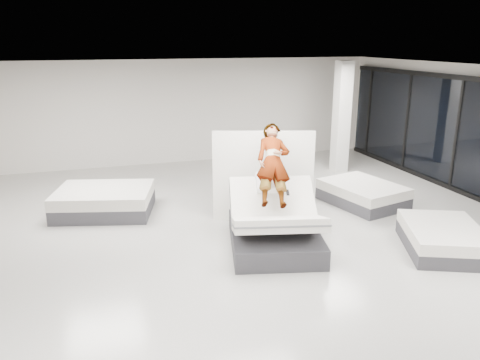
{
  "coord_description": "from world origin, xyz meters",
  "views": [
    {
      "loc": [
        -2.86,
        -7.45,
        3.76
      ],
      "look_at": [
        -0.09,
        1.3,
        1.0
      ],
      "focal_mm": 35.0,
      "sensor_mm": 36.0,
      "label": 1
    }
  ],
  "objects_px": {
    "flat_bed_right_far": "(363,194)",
    "flat_bed_right_near": "(443,238)",
    "remote": "(288,192)",
    "hero_bed": "(275,226)",
    "column": "(341,117)",
    "divider_panel": "(263,176)",
    "person": "(273,175)",
    "flat_bed_left_far": "(104,201)"
  },
  "relations": [
    {
      "from": "flat_bed_right_near",
      "to": "column",
      "type": "bearing_deg",
      "value": 80.84
    },
    {
      "from": "person",
      "to": "divider_panel",
      "type": "xyz_separation_m",
      "value": [
        0.21,
        1.11,
        -0.35
      ]
    },
    {
      "from": "remote",
      "to": "hero_bed",
      "type": "bearing_deg",
      "value": 170.09
    },
    {
      "from": "flat_bed_right_far",
      "to": "flat_bed_right_near",
      "type": "height_order",
      "value": "flat_bed_right_far"
    },
    {
      "from": "flat_bed_right_near",
      "to": "flat_bed_left_far",
      "type": "xyz_separation_m",
      "value": [
        -5.89,
        3.92,
        0.04
      ]
    },
    {
      "from": "flat_bed_right_near",
      "to": "column",
      "type": "height_order",
      "value": "column"
    },
    {
      "from": "hero_bed",
      "to": "column",
      "type": "bearing_deg",
      "value": 49.26
    },
    {
      "from": "hero_bed",
      "to": "flat_bed_left_far",
      "type": "xyz_separation_m",
      "value": [
        -2.98,
        2.83,
        -0.13
      ]
    },
    {
      "from": "flat_bed_right_near",
      "to": "column",
      "type": "distance_m",
      "value": 5.73
    },
    {
      "from": "remote",
      "to": "flat_bed_left_far",
      "type": "height_order",
      "value": "remote"
    },
    {
      "from": "person",
      "to": "flat_bed_right_far",
      "type": "xyz_separation_m",
      "value": [
        2.82,
        1.31,
        -1.07
      ]
    },
    {
      "from": "flat_bed_right_far",
      "to": "column",
      "type": "distance_m",
      "value": 3.23
    },
    {
      "from": "person",
      "to": "divider_panel",
      "type": "height_order",
      "value": "person"
    },
    {
      "from": "flat_bed_right_far",
      "to": "flat_bed_left_far",
      "type": "relative_size",
      "value": 0.87
    },
    {
      "from": "remote",
      "to": "flat_bed_right_near",
      "type": "xyz_separation_m",
      "value": [
        2.71,
        -0.99,
        -0.85
      ]
    },
    {
      "from": "hero_bed",
      "to": "divider_panel",
      "type": "bearing_deg",
      "value": 78.64
    },
    {
      "from": "remote",
      "to": "flat_bed_left_far",
      "type": "relative_size",
      "value": 0.06
    },
    {
      "from": "remote",
      "to": "column",
      "type": "bearing_deg",
      "value": 64.94
    },
    {
      "from": "divider_panel",
      "to": "column",
      "type": "height_order",
      "value": "column"
    },
    {
      "from": "flat_bed_right_far",
      "to": "flat_bed_right_near",
      "type": "distance_m",
      "value": 2.7
    },
    {
      "from": "remote",
      "to": "flat_bed_right_near",
      "type": "height_order",
      "value": "remote"
    },
    {
      "from": "flat_bed_right_near",
      "to": "flat_bed_left_far",
      "type": "relative_size",
      "value": 0.88
    },
    {
      "from": "flat_bed_left_far",
      "to": "divider_panel",
      "type": "bearing_deg",
      "value": -23.56
    },
    {
      "from": "hero_bed",
      "to": "divider_panel",
      "type": "xyz_separation_m",
      "value": [
        0.28,
        1.41,
        0.56
      ]
    },
    {
      "from": "divider_panel",
      "to": "column",
      "type": "relative_size",
      "value": 0.67
    },
    {
      "from": "person",
      "to": "flat_bed_right_far",
      "type": "height_order",
      "value": "person"
    },
    {
      "from": "divider_panel",
      "to": "column",
      "type": "xyz_separation_m",
      "value": [
        3.52,
        3.0,
        0.63
      ]
    },
    {
      "from": "flat_bed_left_far",
      "to": "flat_bed_right_near",
      "type": "bearing_deg",
      "value": -33.61
    },
    {
      "from": "hero_bed",
      "to": "remote",
      "type": "relative_size",
      "value": 17.53
    },
    {
      "from": "person",
      "to": "flat_bed_left_far",
      "type": "height_order",
      "value": "person"
    },
    {
      "from": "person",
      "to": "flat_bed_right_near",
      "type": "bearing_deg",
      "value": -12.43
    },
    {
      "from": "divider_panel",
      "to": "flat_bed_left_far",
      "type": "xyz_separation_m",
      "value": [
        -3.26,
        1.42,
        -0.69
      ]
    },
    {
      "from": "flat_bed_left_far",
      "to": "column",
      "type": "distance_m",
      "value": 7.08
    },
    {
      "from": "person",
      "to": "flat_bed_right_near",
      "type": "xyz_separation_m",
      "value": [
        2.84,
        -1.39,
        -1.08
      ]
    },
    {
      "from": "divider_panel",
      "to": "flat_bed_right_far",
      "type": "bearing_deg",
      "value": 22.03
    },
    {
      "from": "column",
      "to": "divider_panel",
      "type": "bearing_deg",
      "value": -139.52
    },
    {
      "from": "person",
      "to": "flat_bed_right_far",
      "type": "bearing_deg",
      "value": 38.57
    },
    {
      "from": "remote",
      "to": "divider_panel",
      "type": "xyz_separation_m",
      "value": [
        0.08,
        1.5,
        -0.12
      ]
    },
    {
      "from": "divider_panel",
      "to": "flat_bed_right_near",
      "type": "relative_size",
      "value": 1.02
    },
    {
      "from": "column",
      "to": "flat_bed_right_near",
      "type": "bearing_deg",
      "value": -99.16
    },
    {
      "from": "flat_bed_right_far",
      "to": "column",
      "type": "xyz_separation_m",
      "value": [
        0.91,
        2.79,
        1.35
      ]
    },
    {
      "from": "remote",
      "to": "flat_bed_right_near",
      "type": "relative_size",
      "value": 0.07
    }
  ]
}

